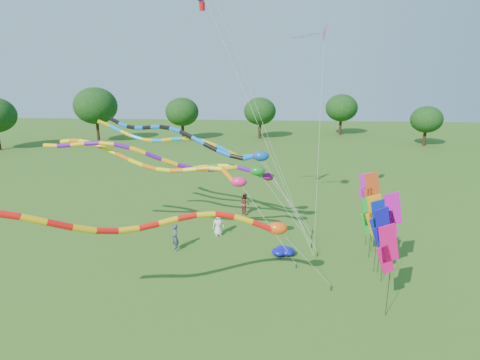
# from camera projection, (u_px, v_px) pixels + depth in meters

# --- Properties ---
(ground) EXTENTS (160.00, 160.00, 0.00)m
(ground) POSITION_uv_depth(u_px,v_px,m) (273.00, 293.00, 21.19)
(ground) COLOR #2F5817
(ground) RESTS_ON ground
(tree_ring) EXTENTS (117.19, 116.43, 9.30)m
(tree_ring) POSITION_uv_depth(u_px,v_px,m) (245.00, 215.00, 16.95)
(tree_ring) COLOR #382314
(tree_ring) RESTS_ON ground
(tube_kite_red) EXTENTS (14.24, 6.44, 6.99)m
(tube_kite_red) POSITION_uv_depth(u_px,v_px,m) (179.00, 224.00, 17.95)
(tube_kite_red) COLOR black
(tube_kite_red) RESTS_ON ground
(tube_kite_orange) EXTENTS (15.15, 3.09, 7.77)m
(tube_kite_orange) POSITION_uv_depth(u_px,v_px,m) (169.00, 165.00, 24.56)
(tube_kite_orange) COLOR black
(tube_kite_orange) RESTS_ON ground
(tube_kite_purple) EXTENTS (16.66, 1.78, 7.89)m
(tube_kite_purple) POSITION_uv_depth(u_px,v_px,m) (176.00, 160.00, 24.94)
(tube_kite_purple) COLOR black
(tube_kite_purple) RESTS_ON ground
(tube_kite_blue) EXTENTS (15.17, 6.31, 8.48)m
(tube_kite_blue) POSITION_uv_depth(u_px,v_px,m) (197.00, 141.00, 27.10)
(tube_kite_blue) COLOR black
(tube_kite_blue) RESTS_ON ground
(tube_kite_cyan) EXTENTS (15.13, 1.89, 8.48)m
(tube_kite_cyan) POSITION_uv_depth(u_px,v_px,m) (196.00, 145.00, 27.62)
(tube_kite_cyan) COLOR black
(tube_kite_cyan) RESTS_ON ground
(tube_kite_green) EXTENTS (14.27, 1.26, 6.98)m
(tube_kite_green) POSITION_uv_depth(u_px,v_px,m) (210.00, 166.00, 28.31)
(tube_kite_green) COLOR black
(tube_kite_green) RESTS_ON ground
(delta_kite_high_c) EXTENTS (2.88, 7.03, 15.11)m
(delta_kite_high_c) POSITION_uv_depth(u_px,v_px,m) (324.00, 32.00, 27.26)
(delta_kite_high_c) COLOR black
(delta_kite_high_c) RESTS_ON ground
(banner_pole_green) EXTENTS (1.15, 0.30, 4.07)m
(banner_pole_green) POSITION_uv_depth(u_px,v_px,m) (368.00, 215.00, 24.50)
(banner_pole_green) COLOR black
(banner_pole_green) RESTS_ON ground
(banner_pole_violet) EXTENTS (1.16, 0.19, 5.06)m
(banner_pole_violet) POSITION_uv_depth(u_px,v_px,m) (366.00, 191.00, 26.14)
(banner_pole_violet) COLOR black
(banner_pole_violet) RESTS_ON ground
(banner_pole_magenta_a) EXTENTS (1.14, 0.36, 4.71)m
(banner_pole_magenta_a) POSITION_uv_depth(u_px,v_px,m) (388.00, 249.00, 18.28)
(banner_pole_magenta_a) COLOR black
(banner_pole_magenta_a) RESTS_ON ground
(banner_pole_orange) EXTENTS (1.16, 0.29, 4.76)m
(banner_pole_orange) POSITION_uv_depth(u_px,v_px,m) (375.00, 215.00, 22.53)
(banner_pole_orange) COLOR black
(banner_pole_orange) RESTS_ON ground
(banner_pole_magenta_b) EXTENTS (1.16, 0.26, 5.17)m
(banner_pole_magenta_b) POSITION_uv_depth(u_px,v_px,m) (392.00, 214.00, 21.48)
(banner_pole_magenta_b) COLOR black
(banner_pole_magenta_b) RESTS_ON ground
(banner_pole_blue_a) EXTENTS (1.15, 0.36, 4.51)m
(banner_pole_blue_a) POSITION_uv_depth(u_px,v_px,m) (378.00, 220.00, 22.45)
(banner_pole_blue_a) COLOR black
(banner_pole_blue_a) RESTS_ON ground
(banner_pole_blue_b) EXTENTS (1.12, 0.47, 4.40)m
(banner_pole_blue_b) POSITION_uv_depth(u_px,v_px,m) (382.00, 229.00, 21.48)
(banner_pole_blue_b) COLOR black
(banner_pole_blue_b) RESTS_ON ground
(banner_pole_red) EXTENTS (1.16, 0.08, 5.33)m
(banner_pole_red) POSITION_uv_depth(u_px,v_px,m) (372.00, 191.00, 25.11)
(banner_pole_red) COLOR black
(banner_pole_red) RESTS_ON ground
(blue_nylon_heap) EXTENTS (1.42, 1.91, 0.55)m
(blue_nylon_heap) POSITION_uv_depth(u_px,v_px,m) (279.00, 248.00, 26.01)
(blue_nylon_heap) COLOR #0C10A6
(blue_nylon_heap) RESTS_ON ground
(person_a) EXTENTS (0.90, 0.68, 1.65)m
(person_a) POSITION_uv_depth(u_px,v_px,m) (218.00, 224.00, 28.50)
(person_a) COLOR silver
(person_a) RESTS_ON ground
(person_b) EXTENTS (0.71, 0.78, 1.80)m
(person_b) POSITION_uv_depth(u_px,v_px,m) (175.00, 237.00, 26.04)
(person_b) COLOR #3E4557
(person_b) RESTS_ON ground
(person_c) EXTENTS (1.06, 1.10, 1.78)m
(person_c) POSITION_uv_depth(u_px,v_px,m) (245.00, 203.00, 32.83)
(person_c) COLOR brown
(person_c) RESTS_ON ground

